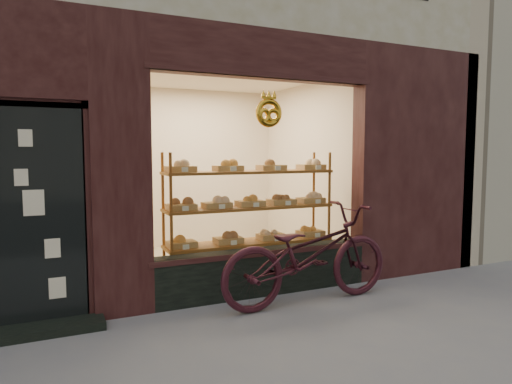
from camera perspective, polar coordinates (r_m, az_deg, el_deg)
name	(u,v)px	position (r m, az deg, el deg)	size (l,w,h in m)	color
ground	(335,381)	(3.73, 9.79, -22.27)	(90.00, 90.00, 0.00)	slate
display_shelf	(250,218)	(5.82, -0.74, -3.24)	(2.20, 0.45, 1.70)	brown
bicycle	(308,255)	(5.19, 6.53, -7.77)	(0.74, 2.12, 1.11)	#321018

